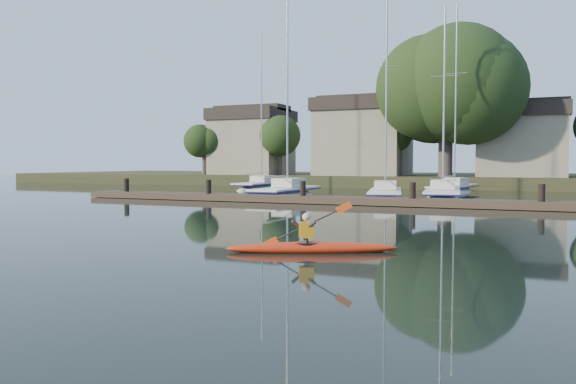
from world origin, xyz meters
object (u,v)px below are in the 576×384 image
at_px(sailboat_2, 385,202).
at_px(sailboat_3, 442,203).
at_px(sailboat_6, 453,195).
at_px(sailboat_1, 286,200).
at_px(dock, 356,200).
at_px(sailboat_5, 261,191).
at_px(kayak, 311,245).

height_order(sailboat_2, sailboat_3, sailboat_2).
relative_size(sailboat_3, sailboat_6, 0.86).
xyz_separation_m(sailboat_1, sailboat_3, (9.57, 1.10, 0.00)).
distance_m(dock, sailboat_5, 17.78).
distance_m(dock, sailboat_3, 6.45).
bearing_deg(sailboat_2, kayak, -93.59).
xyz_separation_m(sailboat_5, sailboat_6, (15.45, 0.11, 0.00)).
height_order(sailboat_1, sailboat_5, sailboat_5).
xyz_separation_m(dock, sailboat_2, (0.58, 4.44, -0.38)).
distance_m(sailboat_3, sailboat_6, 8.15).
xyz_separation_m(sailboat_1, sailboat_2, (6.32, 0.37, 0.02)).
relative_size(kayak, dock, 0.12).
height_order(sailboat_2, sailboat_5, sailboat_5).
xyz_separation_m(dock, sailboat_6, (3.55, 13.32, -0.38)).
bearing_deg(kayak, dock, 77.91).
bearing_deg(sailboat_1, sailboat_6, 46.26).
bearing_deg(sailboat_3, sailboat_2, -173.18).
xyz_separation_m(sailboat_1, sailboat_5, (-6.16, 9.14, 0.01)).
bearing_deg(sailboat_6, sailboat_1, -126.39).
relative_size(kayak, sailboat_2, 0.30).
xyz_separation_m(kayak, sailboat_6, (0.16, 29.24, -0.34)).
bearing_deg(kayak, sailboat_2, 73.74).
height_order(dock, sailboat_6, sailboat_6).
bearing_deg(kayak, sailboat_6, 65.57).
relative_size(kayak, sailboat_6, 0.28).
relative_size(dock, sailboat_6, 2.30).
relative_size(dock, sailboat_3, 2.68).
distance_m(sailboat_2, sailboat_6, 9.36).
bearing_deg(sailboat_1, sailboat_3, 7.96).
bearing_deg(kayak, sailboat_1, 90.44).
distance_m(sailboat_1, sailboat_2, 6.33).
bearing_deg(sailboat_6, sailboat_2, -99.73).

